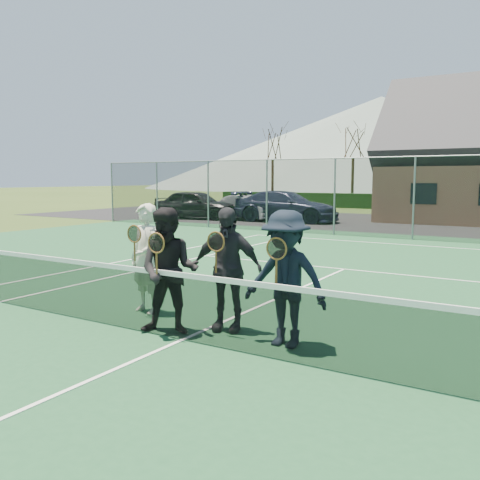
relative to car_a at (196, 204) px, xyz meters
The scene contains 17 objects.
ground 12.78m from the car_a, 12.20° to the left, with size 220.00×220.00×0.00m, color #32481A.
court_surface 21.34m from the car_a, 54.22° to the right, with size 30.00×30.00×0.02m, color #1C4C2B.
tarmac_carpark 8.92m from the car_a, 17.66° to the left, with size 40.00×12.00×0.01m, color black.
hedge_row 19.28m from the car_a, 49.68° to the left, with size 40.00×1.20×1.10m, color black.
hill_west 79.13m from the car_a, 99.16° to the left, with size 110.00×110.00×18.00m, color slate.
car_a is the anchor object (origin of this frame).
car_b 2.87m from the car_a, 20.50° to the left, with size 1.40×4.02×1.32m, color #919399.
car_c 5.13m from the car_a, 10.14° to the left, with size 2.22×5.47×1.59m, color #1B1F36.
court_markings 21.34m from the car_a, 54.22° to the right, with size 11.03×23.83×0.01m.
tennis_net 21.33m from the car_a, 54.22° to the right, with size 11.68×0.08×1.10m.
perimeter_fence 13.06m from the car_a, 16.96° to the right, with size 30.07×0.07×3.02m.
tree_a 16.85m from the car_a, 102.67° to the left, with size 3.20×3.20×7.77m.
tree_b 16.83m from the car_a, 77.53° to the left, with size 3.20×3.20×7.77m.
player_a 19.80m from the car_a, 56.04° to the right, with size 0.71×0.54×1.80m.
player_b 20.97m from the car_a, 54.71° to the right, with size 1.08×0.98×1.80m.
player_c 20.89m from the car_a, 52.49° to the right, with size 1.13×0.70×1.80m.
player_d 21.70m from the car_a, 50.60° to the right, with size 1.16×0.67×1.80m.
Camera 1 is at (4.18, -5.33, 2.22)m, focal length 38.00 mm.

